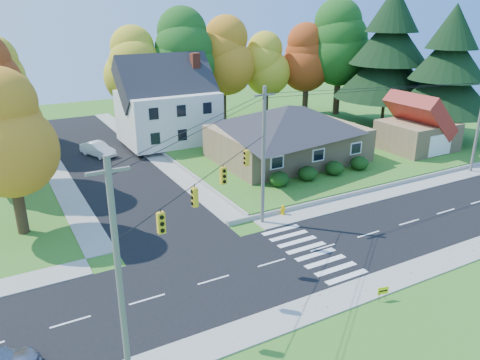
# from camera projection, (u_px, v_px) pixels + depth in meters

# --- Properties ---
(ground) EXTENTS (120.00, 120.00, 0.00)m
(ground) POSITION_uv_depth(u_px,v_px,m) (323.00, 248.00, 30.77)
(ground) COLOR #3D7923
(road_main) EXTENTS (90.00, 8.00, 0.02)m
(road_main) POSITION_uv_depth(u_px,v_px,m) (323.00, 248.00, 30.76)
(road_main) COLOR black
(road_main) RESTS_ON ground
(road_cross) EXTENTS (8.00, 44.00, 0.02)m
(road_cross) POSITION_uv_depth(u_px,v_px,m) (104.00, 160.00, 48.47)
(road_cross) COLOR black
(road_cross) RESTS_ON ground
(sidewalk_north) EXTENTS (90.00, 2.00, 0.08)m
(sidewalk_north) POSITION_uv_depth(u_px,v_px,m) (281.00, 219.00, 34.86)
(sidewalk_north) COLOR #9C9A90
(sidewalk_north) RESTS_ON ground
(sidewalk_south) EXTENTS (90.00, 2.00, 0.08)m
(sidewalk_south) POSITION_uv_depth(u_px,v_px,m) (378.00, 284.00, 26.65)
(sidewalk_south) COLOR #9C9A90
(sidewalk_south) RESTS_ON ground
(lawn) EXTENTS (30.00, 30.00, 0.50)m
(lawn) POSITION_uv_depth(u_px,v_px,m) (298.00, 142.00, 53.81)
(lawn) COLOR #3D7923
(lawn) RESTS_ON ground
(ranch_house) EXTENTS (14.60, 10.60, 5.40)m
(ranch_house) POSITION_uv_depth(u_px,v_px,m) (288.00, 132.00, 46.39)
(ranch_house) COLOR tan
(ranch_house) RESTS_ON lawn
(colonial_house) EXTENTS (10.40, 8.40, 9.60)m
(colonial_house) POSITION_uv_depth(u_px,v_px,m) (168.00, 105.00, 52.16)
(colonial_house) COLOR silver
(colonial_house) RESTS_ON lawn
(garage) EXTENTS (7.30, 6.30, 4.60)m
(garage) POSITION_uv_depth(u_px,v_px,m) (418.00, 128.00, 49.59)
(garage) COLOR tan
(garage) RESTS_ON lawn
(hedge_row) EXTENTS (10.70, 1.70, 1.27)m
(hedge_row) POSITION_uv_depth(u_px,v_px,m) (321.00, 171.00, 41.81)
(hedge_row) COLOR #163A10
(hedge_row) RESTS_ON lawn
(traffic_infrastructure) EXTENTS (38.10, 10.66, 10.00)m
(traffic_infrastructure) POSITION_uv_depth(u_px,v_px,m) (313.00, 169.00, 30.02)
(traffic_infrastructure) COLOR #666059
(traffic_infrastructure) RESTS_ON ground
(tree_lot_0) EXTENTS (6.72, 6.72, 12.51)m
(tree_lot_0) POSITION_uv_depth(u_px,v_px,m) (132.00, 67.00, 54.87)
(tree_lot_0) COLOR #3F2A19
(tree_lot_0) RESTS_ON lawn
(tree_lot_1) EXTENTS (7.84, 7.84, 14.60)m
(tree_lot_1) POSITION_uv_depth(u_px,v_px,m) (182.00, 54.00, 56.31)
(tree_lot_1) COLOR #3F2A19
(tree_lot_1) RESTS_ON lawn
(tree_lot_2) EXTENTS (7.28, 7.28, 13.56)m
(tree_lot_2) POSITION_uv_depth(u_px,v_px,m) (223.00, 56.00, 60.08)
(tree_lot_2) COLOR #3F2A19
(tree_lot_2) RESTS_ON lawn
(tree_lot_3) EXTENTS (6.16, 6.16, 11.47)m
(tree_lot_3) POSITION_uv_depth(u_px,v_px,m) (266.00, 65.00, 62.44)
(tree_lot_3) COLOR #3F2A19
(tree_lot_3) RESTS_ON lawn
(tree_lot_4) EXTENTS (6.72, 6.72, 12.51)m
(tree_lot_4) POSITION_uv_depth(u_px,v_px,m) (307.00, 58.00, 64.11)
(tree_lot_4) COLOR #3F2A19
(tree_lot_4) RESTS_ON lawn
(tree_lot_5) EXTENTS (8.40, 8.40, 15.64)m
(tree_lot_5) POSITION_uv_depth(u_px,v_px,m) (341.00, 43.00, 63.60)
(tree_lot_5) COLOR #3F2A19
(tree_lot_5) RESTS_ON lawn
(conifer_east_a) EXTENTS (12.80, 12.80, 16.96)m
(conifer_east_a) POSITION_uv_depth(u_px,v_px,m) (389.00, 54.00, 57.80)
(conifer_east_a) COLOR #3F2A19
(conifer_east_a) RESTS_ON lawn
(conifer_east_b) EXTENTS (11.20, 11.20, 14.84)m
(conifer_east_b) POSITION_uv_depth(u_px,v_px,m) (448.00, 70.00, 52.07)
(conifer_east_b) COLOR #3F2A19
(conifer_east_b) RESTS_ON lawn
(tree_west_0) EXTENTS (6.16, 6.16, 11.47)m
(tree_west_0) POSITION_uv_depth(u_px,v_px,m) (6.00, 134.00, 30.41)
(tree_west_0) COLOR #3F2A19
(tree_west_0) RESTS_ON ground
(white_car) EXTENTS (3.17, 4.69, 1.46)m
(white_car) POSITION_uv_depth(u_px,v_px,m) (98.00, 149.00, 49.46)
(white_car) COLOR white
(white_car) RESTS_ON road_cross
(fire_hydrant) EXTENTS (0.48, 0.37, 0.83)m
(fire_hydrant) POSITION_uv_depth(u_px,v_px,m) (283.00, 210.00, 35.48)
(fire_hydrant) COLOR #DBB000
(fire_hydrant) RESTS_ON ground
(yard_sign) EXTENTS (0.64, 0.16, 0.81)m
(yard_sign) POSITION_uv_depth(u_px,v_px,m) (383.00, 291.00, 25.08)
(yard_sign) COLOR black
(yard_sign) RESTS_ON ground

